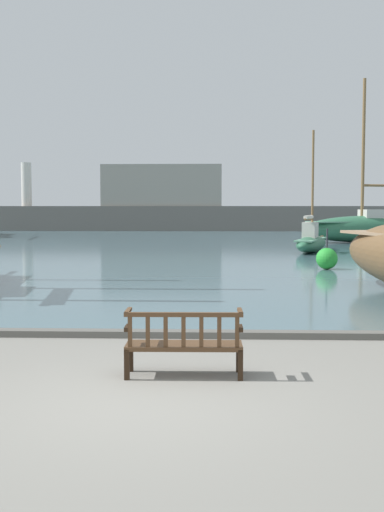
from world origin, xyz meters
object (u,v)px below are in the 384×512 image
park_bench (184,343)px  channel_buoy (327,258)px  sailboat_mid_starboard (365,227)px  sailboat_far_port (311,241)px

park_bench → channel_buoy: (4.47, 14.75, 0.01)m
sailboat_mid_starboard → park_bench: bearing=-106.9°
sailboat_mid_starboard → sailboat_far_port: size_ratio=1.71×
park_bench → sailboat_far_port: bearing=77.6°
channel_buoy → sailboat_mid_starboard: bearing=73.1°
sailboat_mid_starboard → channel_buoy: sailboat_mid_starboard is taller
park_bench → sailboat_mid_starboard: bearing=73.1°
park_bench → sailboat_far_port: (5.25, 23.92, 0.16)m
channel_buoy → sailboat_far_port: bearing=85.1°
park_bench → channel_buoy: 15.41m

